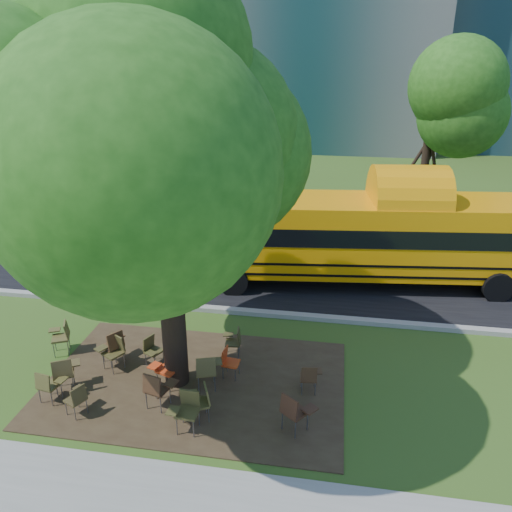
% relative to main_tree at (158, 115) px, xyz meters
% --- Properties ---
extents(ground, '(160.00, 160.00, 0.00)m').
position_rel_main_tree_xyz_m(ground, '(-0.57, 0.53, -6.18)').
color(ground, '#364F18').
rests_on(ground, ground).
extents(dirt_patch, '(7.00, 4.50, 0.03)m').
position_rel_main_tree_xyz_m(dirt_patch, '(0.43, 0.03, -6.17)').
color(dirt_patch, '#382819').
rests_on(dirt_patch, ground).
extents(asphalt_road, '(80.00, 8.00, 0.04)m').
position_rel_main_tree_xyz_m(asphalt_road, '(-0.57, 7.53, -6.16)').
color(asphalt_road, black).
rests_on(asphalt_road, ground).
extents(kerb_near, '(80.00, 0.25, 0.14)m').
position_rel_main_tree_xyz_m(kerb_near, '(-0.57, 3.53, -6.11)').
color(kerb_near, gray).
rests_on(kerb_near, ground).
extents(kerb_far, '(80.00, 0.25, 0.14)m').
position_rel_main_tree_xyz_m(kerb_far, '(-0.57, 11.63, -6.11)').
color(kerb_far, gray).
rests_on(kerb_far, ground).
extents(building_main, '(38.00, 16.00, 22.00)m').
position_rel_main_tree_xyz_m(building_main, '(-8.57, 36.53, 4.82)').
color(building_main, slate).
rests_on(building_main, ground).
extents(bg_tree_0, '(5.20, 5.20, 7.18)m').
position_rel_main_tree_xyz_m(bg_tree_0, '(-12.57, 13.53, -1.61)').
color(bg_tree_0, black).
rests_on(bg_tree_0, ground).
extents(bg_tree_2, '(4.80, 4.80, 6.62)m').
position_rel_main_tree_xyz_m(bg_tree_2, '(-5.57, 16.53, -1.97)').
color(bg_tree_2, black).
rests_on(bg_tree_2, ground).
extents(bg_tree_3, '(5.60, 5.60, 7.84)m').
position_rel_main_tree_xyz_m(bg_tree_3, '(7.43, 14.53, -1.15)').
color(bg_tree_3, black).
rests_on(bg_tree_3, ground).
extents(main_tree, '(7.20, 7.20, 9.80)m').
position_rel_main_tree_xyz_m(main_tree, '(0.00, 0.00, 0.00)').
color(main_tree, black).
rests_on(main_tree, ground).
extents(school_bus, '(12.05, 3.88, 2.90)m').
position_rel_main_tree_xyz_m(school_bus, '(5.59, 6.52, -4.51)').
color(school_bus, orange).
rests_on(school_bus, ground).
extents(chair_0, '(0.63, 0.75, 0.93)m').
position_rel_main_tree_xyz_m(chair_0, '(-2.40, -0.78, -5.61)').
color(chair_0, brown).
rests_on(chair_0, ground).
extents(chair_1, '(0.60, 0.49, 0.83)m').
position_rel_main_tree_xyz_m(chair_1, '(-2.56, -1.20, -5.67)').
color(chair_1, brown).
rests_on(chair_1, ground).
extents(chair_2, '(0.50, 0.64, 0.78)m').
position_rel_main_tree_xyz_m(chair_2, '(-1.73, -1.48, -5.70)').
color(chair_2, '#44391D').
rests_on(chair_2, ground).
extents(chair_3, '(0.70, 0.55, 0.89)m').
position_rel_main_tree_xyz_m(chair_3, '(-0.16, -0.15, -5.63)').
color(chair_3, red).
rests_on(chair_3, ground).
extents(chair_4, '(0.72, 0.56, 0.94)m').
position_rel_main_tree_xyz_m(chair_4, '(-0.11, -1.01, -5.60)').
color(chair_4, '#432A18').
rests_on(chair_4, ground).
extents(chair_5, '(0.61, 0.54, 0.91)m').
position_rel_main_tree_xyz_m(chair_5, '(0.72, -1.51, -5.62)').
color(chair_5, '#494420').
rests_on(chair_5, ground).
extents(chair_6, '(0.66, 0.57, 0.84)m').
position_rel_main_tree_xyz_m(chair_6, '(0.92, -1.15, -5.66)').
color(chair_6, '#504B22').
rests_on(chair_6, ground).
extents(chair_7, '(0.81, 0.64, 0.94)m').
position_rel_main_tree_xyz_m(chair_7, '(2.90, -1.25, -5.60)').
color(chair_7, '#402416').
rests_on(chair_7, ground).
extents(chair_8, '(0.63, 0.80, 0.94)m').
position_rel_main_tree_xyz_m(chair_8, '(-1.76, 0.50, -5.60)').
color(chair_8, '#51341D').
rests_on(chair_8, ground).
extents(chair_9, '(0.75, 0.59, 0.90)m').
position_rel_main_tree_xyz_m(chair_9, '(-1.69, 0.29, -5.63)').
color(chair_9, '#463F1E').
rests_on(chair_9, ground).
extents(chair_10, '(0.50, 0.64, 0.78)m').
position_rel_main_tree_xyz_m(chair_10, '(-0.82, 0.56, -5.70)').
color(chair_10, '#47421E').
rests_on(chair_10, ground).
extents(chair_11, '(0.65, 0.71, 0.95)m').
position_rel_main_tree_xyz_m(chair_11, '(0.80, -0.18, -5.60)').
color(chair_11, brown).
rests_on(chair_11, ground).
extents(chair_12, '(0.46, 0.56, 0.79)m').
position_rel_main_tree_xyz_m(chair_12, '(1.18, 0.37, -5.69)').
color(chair_12, '#CB4015').
rests_on(chair_12, ground).
extents(chair_13, '(0.52, 0.51, 0.77)m').
position_rel_main_tree_xyz_m(chair_13, '(3.13, 0.08, -5.70)').
color(chair_13, '#422B17').
rests_on(chair_13, ground).
extents(chair_14, '(0.53, 0.53, 0.80)m').
position_rel_main_tree_xyz_m(chair_14, '(1.13, 1.30, -5.69)').
color(chair_14, '#423C1C').
rests_on(chair_14, ground).
extents(chair_15, '(0.71, 0.61, 0.89)m').
position_rel_main_tree_xyz_m(chair_15, '(-3.30, 0.73, -5.63)').
color(chair_15, brown).
rests_on(chair_15, ground).
extents(black_car, '(4.42, 2.25, 1.44)m').
position_rel_main_tree_xyz_m(black_car, '(-5.56, 6.73, -5.46)').
color(black_car, black).
rests_on(black_car, ground).
extents(bg_car_red, '(5.08, 2.72, 1.36)m').
position_rel_main_tree_xyz_m(bg_car_red, '(-7.56, 11.33, -5.50)').
color(bg_car_red, '#520E12').
rests_on(bg_car_red, ground).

